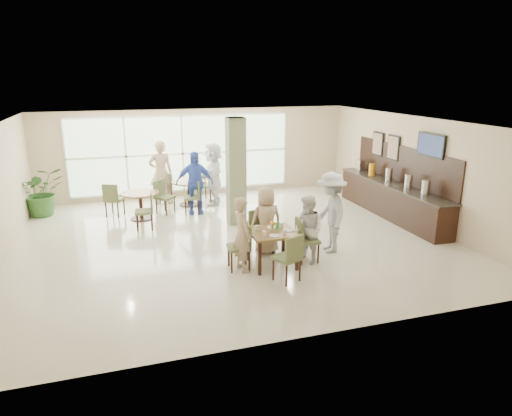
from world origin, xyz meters
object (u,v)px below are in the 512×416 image
object	(u,v)px
adult_b	(213,174)
round_table_left	(140,199)
round_table_right	(189,187)
teen_left	(242,234)
buffet_counter	(392,197)
teen_right	(308,230)
potted_plant	(42,192)
teen_standing	(331,213)
adult_standing	(161,173)
main_table	(272,235)
adult_a	(195,183)
teen_far	(266,220)

from	to	relation	value
adult_b	round_table_left	bearing A→B (deg)	-50.46
round_table_right	teen_left	size ratio (longest dim) A/B	0.68
buffet_counter	teen_right	world-z (taller)	buffet_counter
teen_right	potted_plant	bearing A→B (deg)	-150.23
buffet_counter	teen_standing	world-z (taller)	buffet_counter
teen_standing	adult_standing	xyz separation A→B (m)	(-3.16, 5.10, 0.08)
adult_b	main_table	bearing A→B (deg)	18.49
round_table_right	adult_a	xyz separation A→B (m)	(0.03, -0.93, 0.33)
main_table	teen_right	xyz separation A→B (m)	(0.77, -0.07, 0.07)
main_table	teen_right	distance (m)	0.77
round_table_left	teen_right	xyz separation A→B (m)	(3.15, -4.17, 0.17)
buffet_counter	potted_plant	xyz separation A→B (m)	(-9.32, 3.00, 0.14)
teen_left	buffet_counter	bearing A→B (deg)	-75.49
buffet_counter	teen_far	size ratio (longest dim) A/B	3.12
round_table_right	teen_right	world-z (taller)	teen_right
round_table_left	adult_a	xyz separation A→B (m)	(1.52, 0.08, 0.34)
teen_right	teen_standing	world-z (taller)	teen_standing
round_table_left	teen_standing	distance (m)	5.39
potted_plant	main_table	bearing A→B (deg)	-46.53
main_table	adult_b	size ratio (longest dim) A/B	0.50
teen_right	adult_b	distance (m)	5.19
teen_far	teen_standing	world-z (taller)	teen_standing
buffet_counter	potted_plant	distance (m)	9.79
round_table_right	teen_left	distance (m)	5.17
main_table	buffet_counter	bearing A→B (deg)	27.72
round_table_left	buffet_counter	xyz separation A→B (m)	(6.71, -1.83, -0.00)
adult_standing	potted_plant	bearing A→B (deg)	1.02
teen_far	adult_a	xyz separation A→B (m)	(-0.97, 3.47, 0.14)
teen_right	adult_b	size ratio (longest dim) A/B	0.77
round_table_left	potted_plant	bearing A→B (deg)	156.01
potted_plant	adult_a	xyz separation A→B (m)	(4.13, -1.08, 0.20)
round_table_left	teen_standing	size ratio (longest dim) A/B	0.57
teen_far	adult_b	world-z (taller)	adult_b
teen_right	teen_standing	distance (m)	0.88
teen_standing	teen_far	bearing A→B (deg)	-95.19
round_table_right	teen_right	xyz separation A→B (m)	(1.66, -5.19, 0.16)
main_table	potted_plant	world-z (taller)	potted_plant
buffet_counter	adult_a	bearing A→B (deg)	159.70
round_table_left	round_table_right	size ratio (longest dim) A/B	0.98
main_table	buffet_counter	xyz separation A→B (m)	(4.33, 2.27, -0.10)
adult_standing	teen_right	bearing A→B (deg)	111.06
adult_a	adult_b	xyz separation A→B (m)	(0.72, 0.85, 0.05)
round_table_right	teen_right	bearing A→B (deg)	-72.27
main_table	adult_a	xyz separation A→B (m)	(-0.86, 4.19, 0.24)
teen_far	adult_a	size ratio (longest dim) A/B	0.84
main_table	adult_a	bearing A→B (deg)	101.60
round_table_right	teen_standing	size ratio (longest dim) A/B	0.58
round_table_right	adult_a	size ratio (longest dim) A/B	0.59
round_table_left	teen_far	bearing A→B (deg)	-53.63
potted_plant	teen_left	world-z (taller)	teen_left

